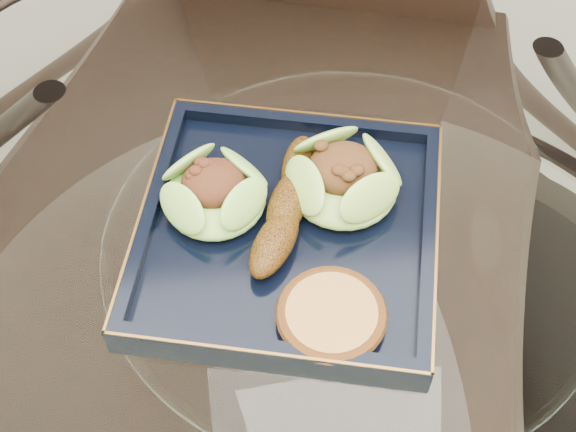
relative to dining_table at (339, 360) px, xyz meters
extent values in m
cylinder|color=white|center=(0.00, 0.00, 0.16)|extent=(1.10, 1.10, 0.01)
torus|color=black|center=(0.00, 0.00, 0.16)|extent=(1.13, 1.13, 0.02)
cylinder|color=black|center=(0.28, 0.28, -0.22)|extent=(0.04, 0.04, 0.75)
cylinder|color=black|center=(-0.28, 0.28, -0.22)|extent=(0.04, 0.04, 0.75)
cube|color=black|center=(0.00, 0.28, -0.14)|extent=(0.52, 0.52, 0.04)
cylinder|color=black|center=(-0.23, 0.17, -0.38)|extent=(0.03, 0.03, 0.44)
cylinder|color=black|center=(0.11, 0.06, -0.38)|extent=(0.03, 0.03, 0.44)
cylinder|color=black|center=(-0.12, 0.51, -0.38)|extent=(0.03, 0.03, 0.44)
cylinder|color=black|center=(0.22, 0.40, -0.38)|extent=(0.03, 0.03, 0.44)
cube|color=black|center=(-0.05, 0.05, 0.17)|extent=(0.33, 0.33, 0.02)
ellipsoid|color=#589E2E|center=(-0.11, 0.08, 0.20)|extent=(0.12, 0.12, 0.03)
ellipsoid|color=olive|center=(0.01, 0.08, 0.20)|extent=(0.11, 0.11, 0.04)
ellipsoid|color=#5C3509|center=(-0.05, 0.06, 0.20)|extent=(0.09, 0.16, 0.03)
cylinder|color=#BE873F|center=(-0.02, -0.05, 0.19)|extent=(0.11, 0.11, 0.02)
camera|label=1|loc=(-0.10, -0.37, 0.78)|focal=50.00mm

